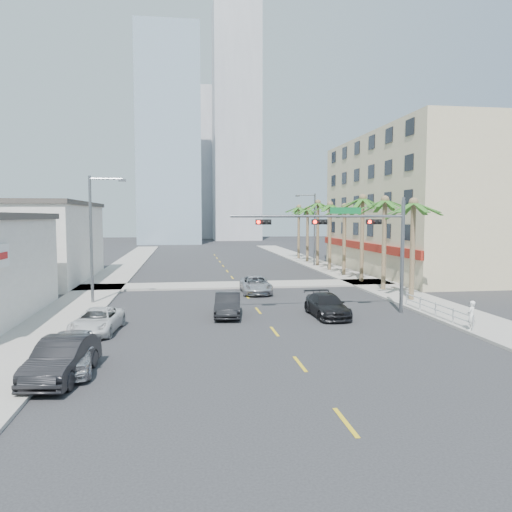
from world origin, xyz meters
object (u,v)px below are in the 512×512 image
(car_parked_near, at_px, (71,351))
(traffic_signal_mast, at_px, (354,234))
(car_lane_right, at_px, (327,305))
(car_lane_left, at_px, (228,305))
(car_lane_center, at_px, (256,285))
(car_parked_mid, at_px, (62,359))
(pedestrian, at_px, (471,315))
(car_parked_far, at_px, (97,321))

(car_parked_near, bearing_deg, traffic_signal_mast, 27.00)
(car_lane_right, bearing_deg, car_lane_left, 169.01)
(car_parked_near, height_order, car_lane_right, car_parked_near)
(car_parked_near, distance_m, car_lane_center, 21.52)
(car_parked_near, distance_m, car_parked_mid, 1.09)
(car_lane_right, height_order, pedestrian, pedestrian)
(car_lane_left, height_order, car_lane_right, car_lane_left)
(car_parked_far, relative_size, car_lane_right, 0.97)
(car_lane_right, relative_size, pedestrian, 3.05)
(traffic_signal_mast, distance_m, car_parked_near, 18.34)
(traffic_signal_mast, bearing_deg, car_lane_left, 176.17)
(traffic_signal_mast, height_order, pedestrian, traffic_signal_mast)
(car_lane_center, bearing_deg, car_parked_mid, -115.63)
(car_parked_near, relative_size, pedestrian, 2.91)
(traffic_signal_mast, distance_m, car_lane_center, 11.51)
(car_parked_mid, relative_size, car_lane_center, 0.95)
(car_parked_mid, bearing_deg, car_lane_center, 69.71)
(car_parked_near, height_order, car_lane_center, car_parked_near)
(car_parked_far, relative_size, car_lane_left, 1.05)
(car_lane_center, bearing_deg, traffic_signal_mast, -61.09)
(car_parked_mid, height_order, car_parked_far, car_parked_mid)
(car_parked_far, height_order, car_lane_right, car_lane_right)
(traffic_signal_mast, relative_size, car_parked_far, 2.40)
(car_lane_center, bearing_deg, car_lane_left, -107.13)
(car_parked_near, bearing_deg, car_lane_left, 49.18)
(car_lane_left, distance_m, car_lane_center, 9.43)
(car_lane_left, bearing_deg, car_lane_center, 77.57)
(traffic_signal_mast, bearing_deg, car_parked_mid, -145.18)
(traffic_signal_mast, xyz_separation_m, car_lane_center, (-4.88, 9.46, -4.37))
(car_parked_near, bearing_deg, pedestrian, 5.69)
(car_parked_mid, height_order, car_lane_right, car_parked_mid)
(car_parked_far, bearing_deg, pedestrian, -2.27)
(traffic_signal_mast, relative_size, pedestrian, 7.06)
(car_parked_far, height_order, car_lane_center, car_lane_center)
(pedestrian, bearing_deg, car_lane_right, -78.71)
(car_parked_mid, distance_m, pedestrian, 20.28)
(car_parked_far, bearing_deg, car_parked_near, -83.44)
(car_lane_right, xyz_separation_m, pedestrian, (6.37, -5.29, 0.24))
(traffic_signal_mast, distance_m, car_lane_right, 4.76)
(car_lane_center, bearing_deg, car_lane_right, -71.39)
(car_lane_left, relative_size, car_lane_center, 0.89)
(car_parked_near, height_order, car_lane_left, car_parked_near)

